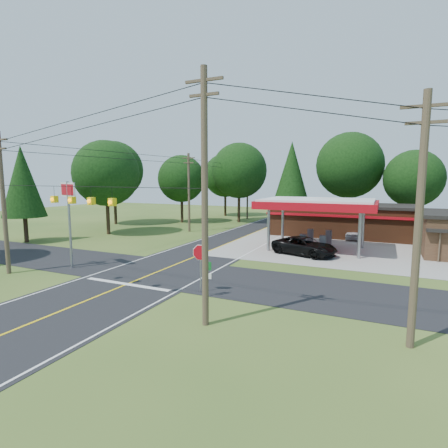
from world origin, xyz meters
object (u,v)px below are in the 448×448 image
at_px(gas_canopy, 317,205).
at_px(suv_car, 304,246).
at_px(octagonal_stop_sign, 200,256).
at_px(sedan_car, 356,232).
at_px(big_stop_sign, 68,204).

bearing_deg(gas_canopy, suv_car, -99.46).
height_order(gas_canopy, octagonal_stop_sign, gas_canopy).
height_order(gas_canopy, sedan_car, gas_canopy).
bearing_deg(octagonal_stop_sign, big_stop_sign, 175.08).
distance_m(gas_canopy, big_stop_sign, 21.66).
xyz_separation_m(suv_car, big_stop_sign, (-15.11, -12.01, 4.06)).
relative_size(gas_canopy, big_stop_sign, 1.61).
relative_size(gas_canopy, sedan_car, 2.29).
bearing_deg(octagonal_stop_sign, sedan_car, 73.91).
bearing_deg(sedan_car, big_stop_sign, -126.99).
xyz_separation_m(big_stop_sign, octagonal_stop_sign, (11.68, -1.01, -2.64)).
height_order(gas_canopy, suv_car, gas_canopy).
distance_m(gas_canopy, sedan_car, 9.22).
height_order(suv_car, big_stop_sign, big_stop_sign).
relative_size(sedan_car, octagonal_stop_sign, 1.58).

